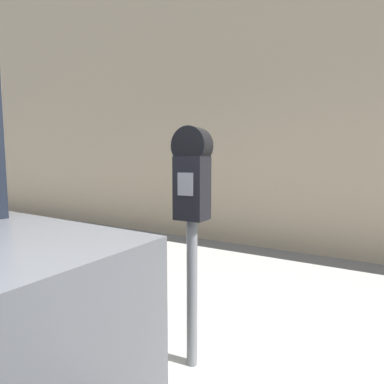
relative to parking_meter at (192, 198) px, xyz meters
The scene contains 3 objects.
sidewalk 1.45m from the parking_meter, 82.71° to the left, with size 24.00×2.80×0.10m.
building_facade 3.91m from the parking_meter, 87.87° to the left, with size 24.00×0.30×6.67m.
parking_meter is the anchor object (origin of this frame).
Camera 1 is at (0.76, -0.26, 1.35)m, focal length 28.00 mm.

